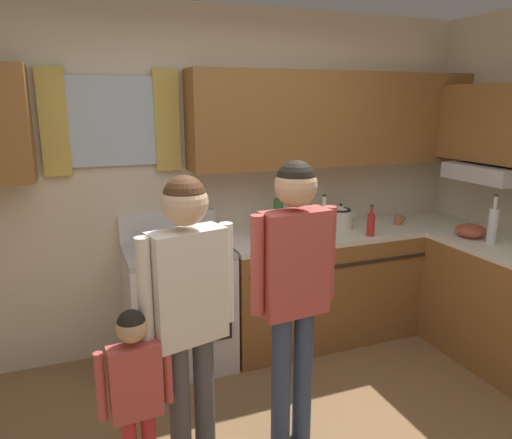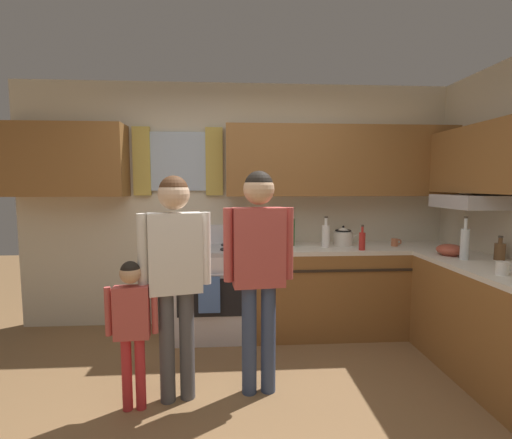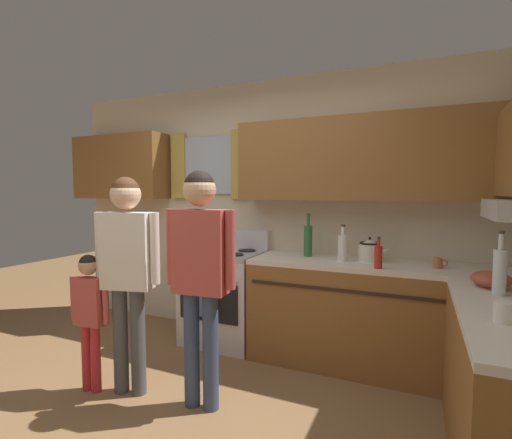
# 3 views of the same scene
# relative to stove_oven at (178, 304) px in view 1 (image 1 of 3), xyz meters

# --- Properties ---
(back_wall_unit) EXTENTS (4.60, 0.42, 2.60)m
(back_wall_unit) POSITION_rel_stove_oven_xyz_m (0.32, 0.27, 1.03)
(back_wall_unit) COLOR beige
(back_wall_unit) RESTS_ON ground
(kitchen_counter_run) EXTENTS (2.18, 2.06, 0.90)m
(kitchen_counter_run) POSITION_rel_stove_oven_xyz_m (1.78, -0.41, -0.02)
(kitchen_counter_run) COLOR brown
(kitchen_counter_run) RESTS_ON ground
(stove_oven) EXTENTS (0.73, 0.67, 1.10)m
(stove_oven) POSITION_rel_stove_oven_xyz_m (0.00, 0.00, 0.00)
(stove_oven) COLOR silver
(stove_oven) RESTS_ON ground
(bottle_milk_white) EXTENTS (0.08, 0.08, 0.31)m
(bottle_milk_white) POSITION_rel_stove_oven_xyz_m (1.16, -0.04, 0.55)
(bottle_milk_white) COLOR white
(bottle_milk_white) RESTS_ON kitchen_counter_run
(bottle_wine_green) EXTENTS (0.08, 0.08, 0.39)m
(bottle_wine_green) POSITION_rel_stove_oven_xyz_m (0.83, 0.08, 0.58)
(bottle_wine_green) COLOR #2D6633
(bottle_wine_green) RESTS_ON kitchen_counter_run
(bottle_sauce_red) EXTENTS (0.06, 0.06, 0.25)m
(bottle_sauce_red) POSITION_rel_stove_oven_xyz_m (1.47, -0.23, 0.53)
(bottle_sauce_red) COLOR red
(bottle_sauce_red) RESTS_ON kitchen_counter_run
(bottle_tall_clear) EXTENTS (0.07, 0.07, 0.37)m
(bottle_tall_clear) POSITION_rel_stove_oven_xyz_m (2.18, -0.72, 0.57)
(bottle_tall_clear) COLOR silver
(bottle_tall_clear) RESTS_ON kitchen_counter_run
(cup_terracotta) EXTENTS (0.11, 0.07, 0.08)m
(cup_terracotta) POSITION_rel_stove_oven_xyz_m (1.89, -0.03, 0.47)
(cup_terracotta) COLOR #B76642
(cup_terracotta) RESTS_ON kitchen_counter_run
(stovetop_kettle) EXTENTS (0.27, 0.20, 0.21)m
(stovetop_kettle) POSITION_rel_stove_oven_xyz_m (1.37, 0.05, 0.53)
(stovetop_kettle) COLOR silver
(stovetop_kettle) RESTS_ON kitchen_counter_run
(mixing_bowl) EXTENTS (0.23, 0.23, 0.10)m
(mixing_bowl) POSITION_rel_stove_oven_xyz_m (2.17, -0.54, 0.48)
(mixing_bowl) COLOR #B24C38
(mixing_bowl) RESTS_ON kitchen_counter_run
(adult_holding_child) EXTENTS (0.48, 0.23, 1.60)m
(adult_holding_child) POSITION_rel_stove_oven_xyz_m (-0.18, -1.14, 0.54)
(adult_holding_child) COLOR #4C4C51
(adult_holding_child) RESTS_ON ground
(adult_in_plaid) EXTENTS (0.50, 0.22, 1.63)m
(adult_in_plaid) POSITION_rel_stove_oven_xyz_m (0.41, -1.08, 0.56)
(adult_in_plaid) COLOR #38476B
(adult_in_plaid) RESTS_ON ground
(small_child) EXTENTS (0.34, 0.14, 1.03)m
(small_child) POSITION_rel_stove_oven_xyz_m (-0.46, -1.24, 0.18)
(small_child) COLOR red
(small_child) RESTS_ON ground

